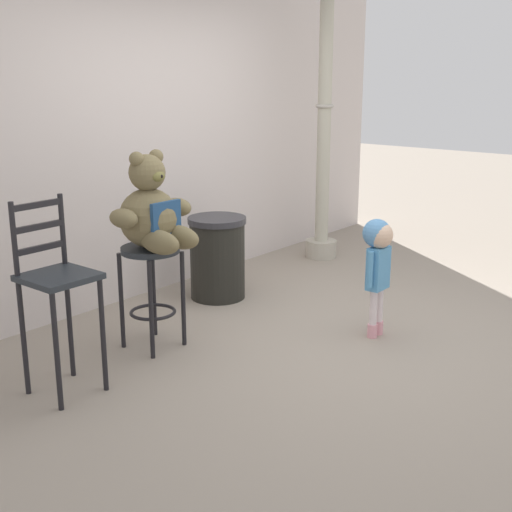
{
  "coord_description": "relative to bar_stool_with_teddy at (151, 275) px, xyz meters",
  "views": [
    {
      "loc": [
        -4.02,
        -2.51,
        1.91
      ],
      "look_at": [
        -0.34,
        0.47,
        0.62
      ],
      "focal_mm": 48.32,
      "sensor_mm": 36.0,
      "label": 1
    }
  ],
  "objects": [
    {
      "name": "bar_chair_empty",
      "position": [
        -0.83,
        -0.09,
        0.14
      ],
      "size": [
        0.39,
        0.39,
        1.19
      ],
      "color": "#23282D",
      "rests_on": "ground_plane"
    },
    {
      "name": "lamppost",
      "position": [
        2.75,
        0.42,
        0.52
      ],
      "size": [
        0.32,
        0.32,
        2.67
      ],
      "color": "#AEA797",
      "rests_on": "ground_plane"
    },
    {
      "name": "building_wall",
      "position": [
        0.93,
        1.1,
        1.32
      ],
      "size": [
        6.91,
        0.3,
        3.7
      ],
      "primitive_type": "cube",
      "color": "beige",
      "rests_on": "ground_plane"
    },
    {
      "name": "child_walking",
      "position": [
        1.17,
        -1.12,
        0.11
      ],
      "size": [
        0.28,
        0.22,
        0.88
      ],
      "rotation": [
        0.0,
        0.0,
        1.89
      ],
      "color": "pink",
      "rests_on": "ground_plane"
    },
    {
      "name": "trash_bin",
      "position": [
        1.1,
        0.38,
        -0.17
      ],
      "size": [
        0.49,
        0.49,
        0.71
      ],
      "color": "black",
      "rests_on": "ground_plane"
    },
    {
      "name": "bar_stool_with_teddy",
      "position": [
        0.0,
        0.0,
        0.0
      ],
      "size": [
        0.4,
        0.4,
        0.73
      ],
      "color": "#23282D",
      "rests_on": "ground_plane"
    },
    {
      "name": "ground_plane",
      "position": [
        0.93,
        -0.93,
        -0.53
      ],
      "size": [
        24.0,
        24.0,
        0.0
      ],
      "primitive_type": "plane",
      "color": "gray"
    },
    {
      "name": "teddy_bear",
      "position": [
        -0.0,
        -0.03,
        0.44
      ],
      "size": [
        0.63,
        0.57,
        0.66
      ],
      "color": "brown",
      "rests_on": "bar_stool_with_teddy"
    }
  ]
}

